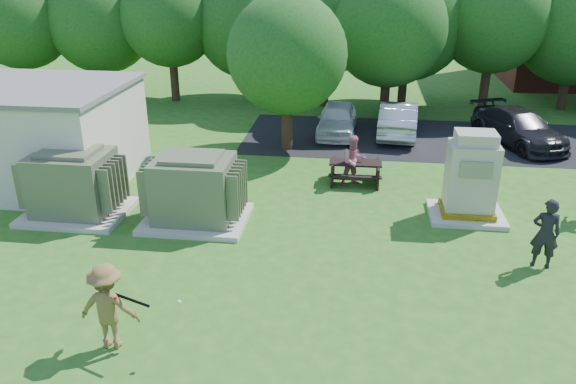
# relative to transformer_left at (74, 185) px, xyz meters

# --- Properties ---
(ground) EXTENTS (120.00, 120.00, 0.00)m
(ground) POSITION_rel_transformer_left_xyz_m (6.50, -4.50, -0.97)
(ground) COLOR #2D6619
(ground) RESTS_ON ground
(parking_strip) EXTENTS (20.00, 6.00, 0.01)m
(parking_strip) POSITION_rel_transformer_left_xyz_m (13.50, 9.00, -0.96)
(parking_strip) COLOR #232326
(parking_strip) RESTS_ON ground
(transformer_left) EXTENTS (3.00, 2.40, 2.07)m
(transformer_left) POSITION_rel_transformer_left_xyz_m (0.00, 0.00, 0.00)
(transformer_left) COLOR beige
(transformer_left) RESTS_ON ground
(transformer_right) EXTENTS (3.00, 2.40, 2.07)m
(transformer_right) POSITION_rel_transformer_left_xyz_m (3.70, 0.00, 0.00)
(transformer_right) COLOR beige
(transformer_right) RESTS_ON ground
(generator_cabinet) EXTENTS (2.18, 1.78, 2.65)m
(generator_cabinet) POSITION_rel_transformer_left_xyz_m (11.66, 1.33, 0.19)
(generator_cabinet) COLOR beige
(generator_cabinet) RESTS_ON ground
(picnic_table) EXTENTS (1.77, 1.33, 0.76)m
(picnic_table) POSITION_rel_transformer_left_xyz_m (8.30, 3.66, -0.50)
(picnic_table) COLOR black
(picnic_table) RESTS_ON ground
(batter) EXTENTS (1.21, 0.71, 1.84)m
(batter) POSITION_rel_transformer_left_xyz_m (3.62, -5.77, -0.05)
(batter) COLOR brown
(batter) RESTS_ON ground
(person_by_generator) EXTENTS (0.74, 0.55, 1.85)m
(person_by_generator) POSITION_rel_transformer_left_xyz_m (13.05, -1.41, -0.04)
(person_by_generator) COLOR black
(person_by_generator) RESTS_ON ground
(person_at_picnic) EXTENTS (1.04, 0.96, 1.73)m
(person_at_picnic) POSITION_rel_transformer_left_xyz_m (8.23, 3.52, -0.11)
(person_at_picnic) COLOR #C26779
(person_at_picnic) RESTS_ON ground
(car_white) EXTENTS (1.70, 4.05, 1.37)m
(car_white) POSITION_rel_transformer_left_xyz_m (7.40, 9.21, -0.29)
(car_white) COLOR white
(car_white) RESTS_ON ground
(car_silver_a) EXTENTS (1.92, 4.61, 1.48)m
(car_silver_a) POSITION_rel_transformer_left_xyz_m (10.02, 9.48, -0.23)
(car_silver_a) COLOR #B5B5BA
(car_silver_a) RESTS_ON ground
(car_dark) EXTENTS (3.72, 5.23, 1.41)m
(car_dark) POSITION_rel_transformer_left_xyz_m (14.88, 8.83, -0.27)
(car_dark) COLOR black
(car_dark) RESTS_ON ground
(batting_equipment) EXTENTS (1.50, 0.36, 0.10)m
(batting_equipment) POSITION_rel_transformer_left_xyz_m (4.25, -5.89, 0.24)
(batting_equipment) COLOR black
(batting_equipment) RESTS_ON ground
(tree_row) EXTENTS (41.30, 13.30, 7.30)m
(tree_row) POSITION_rel_transformer_left_xyz_m (8.25, 14.00, 3.18)
(tree_row) COLOR #47301E
(tree_row) RESTS_ON ground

